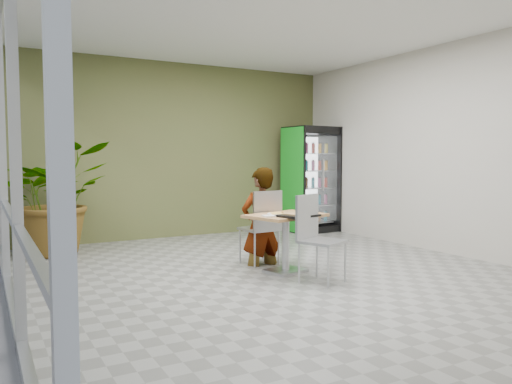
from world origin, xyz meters
TOP-DOWN VIEW (x-y plane):
  - ground at (0.00, 0.00)m, footprint 7.00×7.00m
  - room_envelope at (0.00, 0.00)m, footprint 6.00×7.00m
  - storefront_frame at (-3.00, 0.00)m, footprint 0.10×7.00m
  - dining_table at (0.16, 0.08)m, footprint 1.09×0.89m
  - chair_far at (0.13, 0.60)m, footprint 0.48×0.49m
  - chair_near at (0.21, -0.48)m, footprint 0.60×0.60m
  - seated_woman at (0.12, 0.66)m, footprint 0.63×0.43m
  - pizza_plate at (0.04, 0.11)m, footprint 0.31×0.24m
  - soda_cup at (0.45, 0.09)m, footprint 0.09×0.09m
  - napkin_stack at (-0.18, -0.05)m, footprint 0.16×0.16m
  - cafeteria_tray at (0.15, -0.22)m, footprint 0.53×0.43m
  - beverage_fridge at (2.52, 2.85)m, footprint 1.00×0.79m
  - potted_plant at (-2.25, 2.80)m, footprint 1.86×1.71m

SIDE VIEW (x-z plane):
  - ground at x=0.00m, z-range 0.00..0.00m
  - seated_woman at x=0.12m, z-range -0.30..1.34m
  - dining_table at x=0.16m, z-range 0.16..0.91m
  - chair_far at x=0.13m, z-range 0.09..1.11m
  - chair_near at x=0.21m, z-range 0.09..1.12m
  - napkin_stack at x=-0.18m, z-range 0.75..0.77m
  - cafeteria_tray at x=0.15m, z-range 0.75..0.78m
  - pizza_plate at x=0.04m, z-range 0.75..0.78m
  - soda_cup at x=0.45m, z-range 0.75..0.91m
  - potted_plant at x=-2.25m, z-range 0.00..1.72m
  - beverage_fridge at x=2.52m, z-range 0.00..2.07m
  - room_envelope at x=0.00m, z-range 0.00..3.20m
  - storefront_frame at x=-3.00m, z-range 0.00..3.20m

